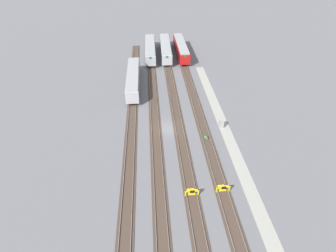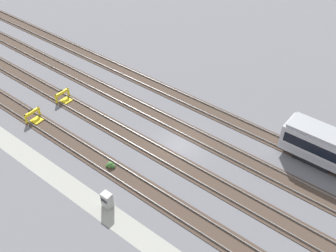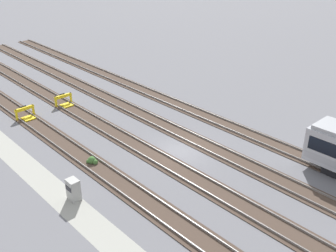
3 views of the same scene
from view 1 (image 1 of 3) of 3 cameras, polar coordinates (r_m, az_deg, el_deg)
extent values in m
plane|color=slate|center=(49.16, -0.14, -0.59)|extent=(400.00, 400.00, 0.00)
cube|color=#9E9E93|center=(50.94, 12.04, -0.01)|extent=(54.00, 2.00, 0.01)
cube|color=#47382D|center=(49.99, 7.58, -0.20)|extent=(90.00, 2.24, 0.06)
cube|color=slate|center=(49.80, 6.78, -0.14)|extent=(90.00, 0.07, 0.15)
cube|color=slate|center=(50.07, 8.40, -0.07)|extent=(90.00, 0.07, 0.15)
cube|color=#47382D|center=(49.32, 2.46, -0.44)|extent=(90.00, 2.24, 0.06)
cube|color=slate|center=(49.19, 1.63, -0.38)|extent=(90.00, 0.07, 0.15)
cube|color=slate|center=(49.34, 3.29, -0.31)|extent=(90.00, 0.07, 0.15)
cube|color=#47382D|center=(49.06, -2.76, -0.68)|extent=(90.00, 2.24, 0.06)
cube|color=slate|center=(48.99, -3.60, -0.63)|extent=(90.00, 0.07, 0.15)
cube|color=slate|center=(49.01, -1.92, -0.55)|extent=(90.00, 0.07, 0.15)
cube|color=#47382D|center=(49.21, -7.99, -0.92)|extent=(90.00, 2.24, 0.06)
cube|color=slate|center=(49.21, -8.83, -0.86)|extent=(90.00, 0.07, 0.15)
cube|color=slate|center=(49.09, -7.16, -0.79)|extent=(90.00, 0.07, 0.15)
cube|color=#B71414|center=(80.74, 2.84, 16.56)|extent=(18.03, 3.00, 2.70)
cube|color=black|center=(80.63, 2.85, 16.78)|extent=(17.31, 3.03, 1.08)
cube|color=#A80505|center=(81.00, 2.82, 16.06)|extent=(17.67, 3.03, 0.54)
cube|color=#999BA0|center=(80.24, 2.87, 17.57)|extent=(17.49, 2.72, 0.30)
cube|color=#1E843D|center=(88.83, 2.08, 19.16)|extent=(0.09, 0.70, 0.56)
cube|color=#1E843D|center=(72.10, 3.80, 14.85)|extent=(0.09, 0.70, 0.56)
cube|color=black|center=(86.52, 2.31, 16.78)|extent=(3.62, 2.28, 0.70)
cube|color=black|center=(76.22, 3.35, 13.92)|extent=(3.62, 2.28, 0.70)
cube|color=#ADAFB7|center=(62.82, -7.55, 10.17)|extent=(18.00, 2.82, 2.70)
cube|color=black|center=(62.68, -7.58, 10.44)|extent=(17.28, 2.86, 1.08)
cube|color=#9EA0A8|center=(63.16, -7.50, 9.56)|extent=(17.64, 2.85, 0.54)
cube|color=#999BA0|center=(62.18, -7.66, 11.41)|extent=(17.46, 2.54, 0.30)
cube|color=#1E843D|center=(70.57, -7.41, 14.13)|extent=(0.08, 0.70, 0.56)
cube|color=#1E843D|center=(54.45, -7.90, 6.92)|extent=(0.08, 0.70, 0.56)
cube|color=black|center=(68.58, -7.31, 10.98)|extent=(3.60, 2.24, 0.70)
cube|color=black|center=(58.71, -7.57, 6.27)|extent=(3.60, 2.24, 0.70)
cube|color=#ADAFB7|center=(80.40, -0.53, 16.51)|extent=(18.06, 3.22, 2.70)
cube|color=black|center=(80.28, -0.53, 16.73)|extent=(17.34, 3.25, 1.08)
cube|color=#9EA0A8|center=(80.66, -0.52, 16.01)|extent=(17.70, 3.24, 0.54)
cube|color=#999BA0|center=(79.89, -0.53, 17.52)|extent=(17.51, 2.93, 0.30)
cube|color=#1E843D|center=(88.54, -0.81, 19.12)|extent=(0.10, 0.70, 0.56)
cube|color=#1E843D|center=(71.68, -0.19, 14.80)|extent=(0.10, 0.70, 0.56)
cube|color=black|center=(86.21, -0.70, 16.73)|extent=(3.65, 2.32, 0.70)
cube|color=black|center=(75.83, -0.32, 13.85)|extent=(3.65, 2.32, 0.70)
cube|color=#ADAFB7|center=(79.97, -3.87, 16.32)|extent=(18.03, 3.02, 2.70)
cube|color=black|center=(79.86, -3.88, 16.54)|extent=(17.31, 3.05, 1.08)
cube|color=#9EA0A8|center=(80.24, -3.85, 15.82)|extent=(17.67, 3.04, 0.54)
cube|color=#999BA0|center=(79.46, -3.92, 17.34)|extent=(17.49, 2.73, 0.30)
cube|color=#1E843D|center=(88.12, -3.96, 18.95)|extent=(0.09, 0.70, 0.56)
cube|color=#1E843D|center=(71.25, -3.83, 14.58)|extent=(0.09, 0.70, 0.56)
cube|color=black|center=(85.79, -3.86, 16.55)|extent=(3.63, 2.28, 0.70)
cube|color=black|center=(75.41, -3.77, 13.64)|extent=(3.63, 2.28, 0.70)
cube|color=yellow|center=(38.54, 10.58, -13.44)|extent=(0.19, 0.19, 1.15)
cube|color=yellow|center=(39.03, 13.18, -13.08)|extent=(0.19, 0.19, 1.15)
cube|color=yellow|center=(38.46, 11.97, -12.85)|extent=(0.32, 2.01, 0.30)
cube|color=yellow|center=(39.48, 11.57, -13.12)|extent=(1.14, 1.12, 0.18)
cube|color=black|center=(38.35, 12.05, -13.05)|extent=(0.14, 0.60, 0.44)
cube|color=yellow|center=(37.60, 3.82, -14.38)|extent=(0.18, 0.18, 1.15)
cube|color=yellow|center=(37.85, 6.60, -14.15)|extent=(0.18, 0.18, 1.15)
cube|color=yellow|center=(37.38, 5.25, -13.86)|extent=(0.25, 2.00, 0.30)
cube|color=yellow|center=(38.43, 5.05, -14.10)|extent=(1.10, 1.08, 0.18)
cube|color=black|center=(37.27, 5.30, -14.07)|extent=(0.12, 0.60, 0.44)
cube|color=#9E9E99|center=(50.13, 11.58, 0.51)|extent=(0.90, 0.70, 1.60)
cube|color=#333338|center=(50.08, 12.01, 0.75)|extent=(0.70, 0.04, 0.36)
sphere|color=#427033|center=(47.16, 8.28, -2.49)|extent=(0.64, 0.64, 0.64)
sphere|color=#427033|center=(47.42, 8.05, -2.36)|extent=(0.44, 0.44, 0.44)
sphere|color=#427033|center=(47.12, 8.53, -2.77)|extent=(0.36, 0.36, 0.36)
camera|label=2|loc=(62.60, 25.10, 32.06)|focal=42.00mm
camera|label=3|loc=(65.38, 18.38, 23.64)|focal=42.00mm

